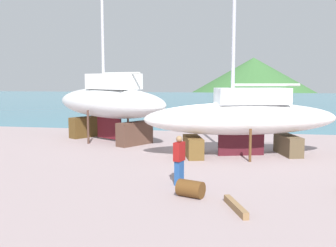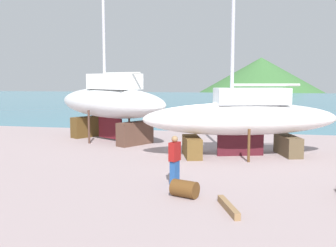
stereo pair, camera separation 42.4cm
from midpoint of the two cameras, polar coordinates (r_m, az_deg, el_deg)
ground_plane at (r=16.69m, az=2.69°, el=-5.95°), size 41.38×41.38×0.00m
sea_water at (r=65.16m, az=9.83°, el=3.30°), size 144.33×77.19×0.01m
headland_hill at (r=183.55m, az=13.51°, el=5.26°), size 94.15×94.15×26.60m
sailboat_small_center at (r=18.49m, az=11.44°, el=0.87°), size 9.56×5.04×14.00m
sailboat_mid_port at (r=22.90m, az=-7.99°, el=3.14°), size 8.95×6.90×15.82m
worker at (r=13.24m, az=1.90°, el=-5.34°), size 0.37×0.49×1.71m
barrel_by_slipway at (r=12.09m, az=3.47°, el=-9.55°), size 0.93×0.77×0.52m
timber_long_aft at (r=11.11m, az=9.97°, el=-11.99°), size 0.72×1.59×0.20m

